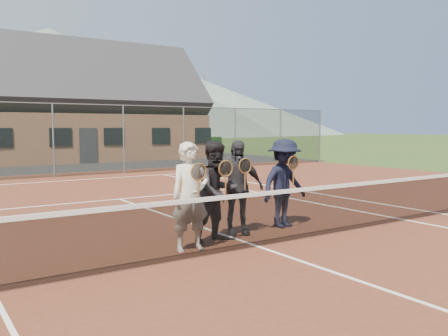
# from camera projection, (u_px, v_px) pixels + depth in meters

# --- Properties ---
(ground) EXTENTS (220.00, 220.00, 0.00)m
(ground) POSITION_uv_depth(u_px,v_px,m) (22.00, 166.00, 24.66)
(ground) COLOR #2D4318
(ground) RESTS_ON ground
(court_surface) EXTENTS (30.00, 30.00, 0.02)m
(court_surface) POSITION_uv_depth(u_px,v_px,m) (258.00, 247.00, 8.09)
(court_surface) COLOR #562819
(court_surface) RESTS_ON ground
(hill_centre) EXTENTS (120.00, 120.00, 22.00)m
(hill_centre) POSITION_uv_depth(u_px,v_px,m) (51.00, 83.00, 96.90)
(hill_centre) COLOR #586A5F
(hill_centre) RESTS_ON ground
(hill_east) EXTENTS (90.00, 90.00, 14.00)m
(hill_east) POSITION_uv_depth(u_px,v_px,m) (198.00, 107.00, 116.61)
(hill_east) COLOR slate
(hill_east) RESTS_ON ground
(court_markings) EXTENTS (11.03, 23.83, 0.01)m
(court_markings) POSITION_uv_depth(u_px,v_px,m) (258.00, 247.00, 8.09)
(court_markings) COLOR white
(court_markings) RESTS_ON court_surface
(tennis_net) EXTENTS (11.68, 0.08, 1.10)m
(tennis_net) POSITION_uv_depth(u_px,v_px,m) (259.00, 217.00, 8.04)
(tennis_net) COLOR slate
(tennis_net) RESTS_ON ground
(perimeter_fence) EXTENTS (30.07, 0.07, 3.02)m
(perimeter_fence) POSITION_uv_depth(u_px,v_px,m) (53.00, 140.00, 19.14)
(perimeter_fence) COLOR slate
(perimeter_fence) RESTS_ON ground
(clubhouse) EXTENTS (15.60, 8.20, 7.70)m
(clubhouse) POSITION_uv_depth(u_px,v_px,m) (75.00, 96.00, 29.84)
(clubhouse) COLOR #9E6B4C
(clubhouse) RESTS_ON ground
(tree_c) EXTENTS (3.20, 3.20, 7.77)m
(tree_c) POSITION_uv_depth(u_px,v_px,m) (13.00, 78.00, 36.03)
(tree_c) COLOR #3A2915
(tree_c) RESTS_ON ground
(tree_d) EXTENTS (3.20, 3.20, 7.77)m
(tree_d) POSITION_uv_depth(u_px,v_px,m) (136.00, 84.00, 41.56)
(tree_d) COLOR #341F13
(tree_d) RESTS_ON ground
(tree_e) EXTENTS (3.20, 3.20, 7.77)m
(tree_e) POSITION_uv_depth(u_px,v_px,m) (195.00, 87.00, 44.88)
(tree_e) COLOR #3B2215
(tree_e) RESTS_ON ground
(player_a) EXTENTS (0.71, 0.54, 1.80)m
(player_a) POSITION_uv_depth(u_px,v_px,m) (190.00, 197.00, 7.78)
(player_a) COLOR beige
(player_a) RESTS_ON court_surface
(player_b) EXTENTS (0.94, 0.77, 1.80)m
(player_b) POSITION_uv_depth(u_px,v_px,m) (217.00, 192.00, 8.38)
(player_b) COLOR black
(player_b) RESTS_ON court_surface
(player_c) EXTENTS (1.14, 0.74, 1.80)m
(player_c) POSITION_uv_depth(u_px,v_px,m) (237.00, 187.00, 8.96)
(player_c) COLOR #28272D
(player_c) RESTS_ON court_surface
(player_d) EXTENTS (1.23, 0.80, 1.80)m
(player_d) POSITION_uv_depth(u_px,v_px,m) (284.00, 183.00, 9.63)
(player_d) COLOR black
(player_d) RESTS_ON court_surface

